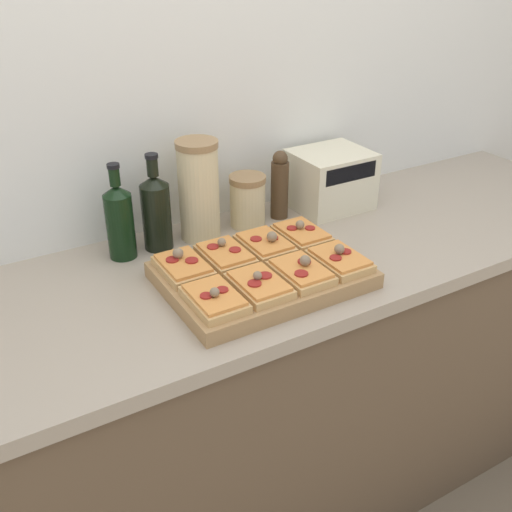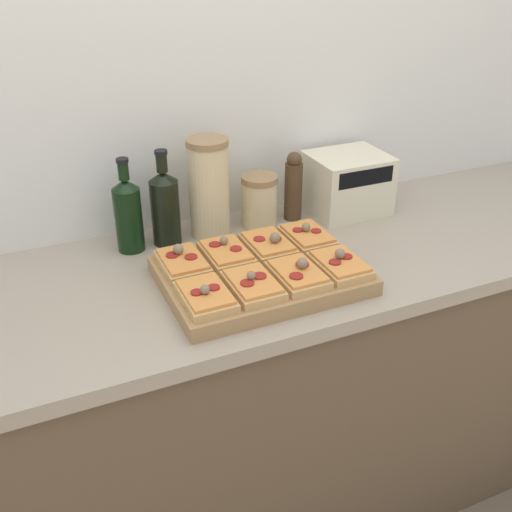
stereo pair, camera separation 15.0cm
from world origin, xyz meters
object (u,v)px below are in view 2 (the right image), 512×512
Objects in this scene: grain_jar_short at (259,200)px; cutting_board at (261,275)px; grain_jar_tall at (209,188)px; toaster_oven at (347,183)px; wine_bottle at (165,206)px; olive_oil_bottle at (128,214)px; pepper_mill at (293,187)px.

cutting_board is at bearing -113.63° from grain_jar_short.
toaster_oven is (0.45, -0.01, -0.05)m from grain_jar_tall.
wine_bottle is at bearing 178.82° from toaster_oven.
olive_oil_bottle reaches higher than toaster_oven.
grain_jar_tall is at bearing -0.00° from wine_bottle.
cutting_board is 1.90× the size of toaster_oven.
grain_jar_short is (0.13, 0.31, 0.06)m from cutting_board.
pepper_mill is at bearing 176.26° from toaster_oven.
grain_jar_tall reaches higher than olive_oil_bottle.
olive_oil_bottle is at bearing 180.00° from grain_jar_short.
grain_jar_tall is 1.12× the size of toaster_oven.
pepper_mill is (0.11, 0.00, 0.03)m from grain_jar_short.
wine_bottle is at bearing 0.00° from olive_oil_bottle.
toaster_oven reaches higher than cutting_board.
grain_jar_short is 0.29m from toaster_oven.
grain_jar_tall is (-0.02, 0.31, 0.12)m from cutting_board.
olive_oil_bottle is 1.70× the size of grain_jar_short.
olive_oil_bottle is at bearing 180.00° from pepper_mill.
pepper_mill is (0.40, -0.00, -0.01)m from wine_bottle.
olive_oil_bottle is 1.25× the size of pepper_mill.
pepper_mill is at bearing -0.00° from olive_oil_bottle.
grain_jar_tall reaches higher than wine_bottle.
wine_bottle is (0.10, 0.00, 0.00)m from olive_oil_bottle.
grain_jar_short is at bearing 66.37° from cutting_board.
pepper_mill is (0.50, -0.00, -0.00)m from olive_oil_bottle.
olive_oil_bottle is 0.97× the size of wine_bottle.
wine_bottle is 0.95× the size of grain_jar_tall.
cutting_board is 0.41m from olive_oil_bottle.
cutting_board is 1.85× the size of olive_oil_bottle.
grain_jar_short is (0.29, -0.00, -0.03)m from wine_bottle.
toaster_oven is at bearing -3.74° from pepper_mill.
grain_jar_short is at bearing -0.00° from wine_bottle.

